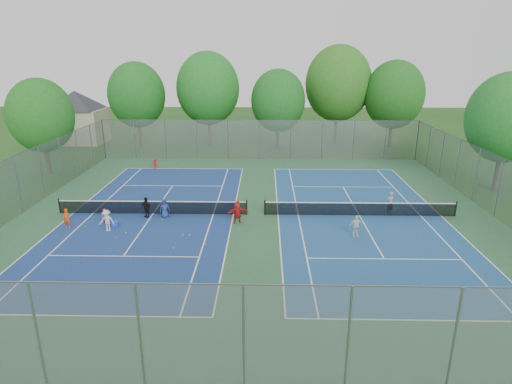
% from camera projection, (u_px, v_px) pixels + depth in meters
% --- Properties ---
extents(ground, '(120.00, 120.00, 0.00)m').
position_uv_depth(ground, '(256.00, 215.00, 28.98)').
color(ground, '#214C17').
rests_on(ground, ground).
extents(court_pad, '(32.00, 32.00, 0.01)m').
position_uv_depth(court_pad, '(256.00, 215.00, 28.98)').
color(court_pad, '#2B5B39').
rests_on(court_pad, ground).
extents(court_left, '(10.97, 23.77, 0.01)m').
position_uv_depth(court_left, '(153.00, 214.00, 29.13)').
color(court_left, navy).
rests_on(court_left, court_pad).
extents(court_right, '(10.97, 23.77, 0.01)m').
position_uv_depth(court_right, '(359.00, 215.00, 28.83)').
color(court_right, navy).
rests_on(court_right, court_pad).
extents(net_left, '(12.87, 0.10, 0.91)m').
position_uv_depth(net_left, '(153.00, 208.00, 28.99)').
color(net_left, black).
rests_on(net_left, ground).
extents(net_right, '(12.87, 0.10, 0.91)m').
position_uv_depth(net_right, '(360.00, 209.00, 28.69)').
color(net_right, black).
rests_on(net_right, ground).
extents(fence_north, '(32.00, 0.10, 4.00)m').
position_uv_depth(fence_north, '(259.00, 140.00, 43.57)').
color(fence_north, gray).
rests_on(fence_north, ground).
extents(fence_south, '(32.00, 0.10, 4.00)m').
position_uv_depth(fence_south, '(244.00, 342.00, 13.16)').
color(fence_south, gray).
rests_on(fence_south, ground).
extents(fence_west, '(0.10, 32.00, 4.00)m').
position_uv_depth(fence_west, '(18.00, 185.00, 28.70)').
color(fence_west, gray).
rests_on(fence_west, ground).
extents(fence_east, '(0.10, 32.00, 4.00)m').
position_uv_depth(fence_east, '(499.00, 188.00, 28.02)').
color(fence_east, gray).
rests_on(fence_east, ground).
extents(house, '(11.03, 11.03, 7.30)m').
position_uv_depth(house, '(76.00, 108.00, 50.95)').
color(house, '#B7A88C').
rests_on(house, ground).
extents(tree_nw, '(6.40, 6.40, 9.58)m').
position_uv_depth(tree_nw, '(137.00, 95.00, 48.35)').
color(tree_nw, '#443326').
rests_on(tree_nw, ground).
extents(tree_nl, '(7.20, 7.20, 10.69)m').
position_uv_depth(tree_nl, '(208.00, 89.00, 48.93)').
color(tree_nl, '#443326').
rests_on(tree_nl, ground).
extents(tree_nc, '(6.00, 6.00, 8.85)m').
position_uv_depth(tree_nc, '(278.00, 101.00, 47.22)').
color(tree_nc, '#443326').
rests_on(tree_nc, ground).
extents(tree_nr, '(7.60, 7.60, 11.42)m').
position_uv_depth(tree_nr, '(338.00, 84.00, 49.41)').
color(tree_nr, '#443326').
rests_on(tree_nr, ground).
extents(tree_ne, '(6.60, 6.60, 9.77)m').
position_uv_depth(tree_ne, '(394.00, 95.00, 47.71)').
color(tree_ne, '#443326').
rests_on(tree_ne, ground).
extents(tree_side_w, '(5.60, 5.60, 8.47)m').
position_uv_depth(tree_side_w, '(41.00, 116.00, 37.26)').
color(tree_side_w, '#443326').
rests_on(tree_side_w, ground).
extents(tree_side_e, '(6.00, 6.00, 9.20)m').
position_uv_depth(tree_side_e, '(507.00, 118.00, 32.50)').
color(tree_side_e, '#443326').
rests_on(tree_side_e, ground).
extents(ball_crate, '(0.37, 0.37, 0.31)m').
position_uv_depth(ball_crate, '(116.00, 224.00, 27.03)').
color(ball_crate, blue).
rests_on(ball_crate, ground).
extents(ball_hopper, '(0.32, 0.32, 0.59)m').
position_uv_depth(ball_hopper, '(165.00, 210.00, 28.95)').
color(ball_hopper, green).
rests_on(ball_hopper, ground).
extents(student_a, '(0.50, 0.36, 1.28)m').
position_uv_depth(student_a, '(67.00, 219.00, 26.59)').
color(student_a, '#CD4C13').
rests_on(student_a, ground).
extents(student_b, '(0.59, 0.51, 1.07)m').
position_uv_depth(student_b, '(105.00, 217.00, 27.19)').
color(student_b, '#CA4E75').
rests_on(student_b, ground).
extents(student_c, '(0.92, 0.56, 1.38)m').
position_uv_depth(student_c, '(107.00, 221.00, 26.14)').
color(student_c, silver).
rests_on(student_c, ground).
extents(student_d, '(0.88, 0.72, 1.41)m').
position_uv_depth(student_d, '(146.00, 207.00, 28.35)').
color(student_d, black).
rests_on(student_d, ground).
extents(student_e, '(0.75, 0.63, 1.30)m').
position_uv_depth(student_e, '(165.00, 208.00, 28.30)').
color(student_e, navy).
rests_on(student_e, ground).
extents(student_f, '(1.44, 0.84, 1.48)m').
position_uv_depth(student_f, '(238.00, 212.00, 27.36)').
color(student_f, red).
rests_on(student_f, ground).
extents(child_far_baseline, '(0.79, 0.57, 1.11)m').
position_uv_depth(child_far_baseline, '(155.00, 164.00, 39.77)').
color(child_far_baseline, '#B21923').
rests_on(child_far_baseline, ground).
extents(instructor, '(0.70, 0.61, 1.61)m').
position_uv_depth(instructor, '(390.00, 203.00, 28.86)').
color(instructor, gray).
rests_on(instructor, ground).
extents(teen_court_b, '(0.83, 0.46, 1.35)m').
position_uv_depth(teen_court_b, '(356.00, 226.00, 25.38)').
color(teen_court_b, silver).
rests_on(teen_court_b, ground).
extents(tennis_ball_0, '(0.07, 0.07, 0.07)m').
position_uv_depth(tennis_ball_0, '(205.00, 244.00, 24.47)').
color(tennis_ball_0, '#BFD531').
rests_on(tennis_ball_0, ground).
extents(tennis_ball_1, '(0.07, 0.07, 0.07)m').
position_uv_depth(tennis_ball_1, '(163.00, 220.00, 27.97)').
color(tennis_ball_1, '#B7D932').
rests_on(tennis_ball_1, ground).
extents(tennis_ball_2, '(0.07, 0.07, 0.07)m').
position_uv_depth(tennis_ball_2, '(117.00, 226.00, 27.03)').
color(tennis_ball_2, gold).
rests_on(tennis_ball_2, ground).
extents(tennis_ball_3, '(0.07, 0.07, 0.07)m').
position_uv_depth(tennis_ball_3, '(183.00, 235.00, 25.64)').
color(tennis_ball_3, '#C0D832').
rests_on(tennis_ball_3, ground).
extents(tennis_ball_4, '(0.07, 0.07, 0.07)m').
position_uv_depth(tennis_ball_4, '(106.00, 225.00, 27.25)').
color(tennis_ball_4, yellow).
rests_on(tennis_ball_4, ground).
extents(tennis_ball_5, '(0.07, 0.07, 0.07)m').
position_uv_depth(tennis_ball_5, '(173.00, 248.00, 23.95)').
color(tennis_ball_5, '#C0D130').
rests_on(tennis_ball_5, ground).
extents(tennis_ball_6, '(0.07, 0.07, 0.07)m').
position_uv_depth(tennis_ball_6, '(86.00, 227.00, 26.90)').
color(tennis_ball_6, '#B9DE33').
rests_on(tennis_ball_6, ground).
extents(tennis_ball_7, '(0.07, 0.07, 0.07)m').
position_uv_depth(tennis_ball_7, '(99.00, 224.00, 27.26)').
color(tennis_ball_7, '#C8E835').
rests_on(tennis_ball_7, ground).
extents(tennis_ball_8, '(0.07, 0.07, 0.07)m').
position_uv_depth(tennis_ball_8, '(190.00, 235.00, 25.70)').
color(tennis_ball_8, '#CBDC33').
rests_on(tennis_ball_8, ground).
extents(tennis_ball_9, '(0.07, 0.07, 0.07)m').
position_uv_depth(tennis_ball_9, '(137.00, 236.00, 25.59)').
color(tennis_ball_9, '#A2C72E').
rests_on(tennis_ball_9, ground).
extents(tennis_ball_10, '(0.07, 0.07, 0.07)m').
position_uv_depth(tennis_ball_10, '(126.00, 233.00, 26.00)').
color(tennis_ball_10, yellow).
rests_on(tennis_ball_10, ground).
extents(tennis_ball_11, '(0.07, 0.07, 0.07)m').
position_uv_depth(tennis_ball_11, '(116.00, 237.00, 25.35)').
color(tennis_ball_11, gold).
rests_on(tennis_ball_11, ground).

